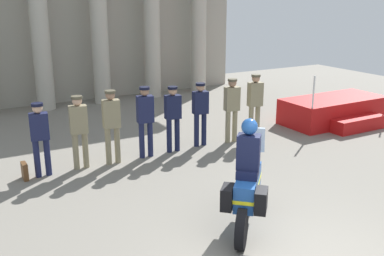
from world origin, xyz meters
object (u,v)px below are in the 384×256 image
(officer_in_row_6, at_px, (232,105))
(motorcycle_with_rider, at_px, (248,184))
(reviewing_stand, at_px, (335,111))
(officer_in_row_0, at_px, (40,134))
(officer_in_row_1, at_px, (79,126))
(officer_in_row_2, at_px, (112,121))
(officer_in_row_3, at_px, (145,116))
(officer_in_row_7, at_px, (255,101))
(briefcase_on_ground, at_px, (25,171))
(officer_in_row_4, at_px, (173,114))
(officer_in_row_5, at_px, (200,109))

(officer_in_row_6, bearing_deg, motorcycle_with_rider, 66.79)
(reviewing_stand, bearing_deg, officer_in_row_0, 179.55)
(officer_in_row_1, height_order, officer_in_row_2, officer_in_row_2)
(reviewing_stand, xyz_separation_m, motorcycle_with_rider, (-6.17, -3.91, 0.43))
(officer_in_row_0, distance_m, officer_in_row_3, 2.41)
(officer_in_row_2, relative_size, officer_in_row_6, 1.02)
(officer_in_row_0, bearing_deg, officer_in_row_2, -172.98)
(reviewing_stand, relative_size, officer_in_row_3, 1.87)
(officer_in_row_2, xyz_separation_m, officer_in_row_7, (4.01, -0.02, 0.01))
(briefcase_on_ground, bearing_deg, officer_in_row_2, -0.91)
(officer_in_row_3, bearing_deg, officer_in_row_4, -169.55)
(officer_in_row_6, xyz_separation_m, motorcycle_with_rider, (-2.38, -3.93, -0.20))
(officer_in_row_2, bearing_deg, motorcycle_with_rider, 110.59)
(officer_in_row_0, xyz_separation_m, officer_in_row_4, (3.16, 0.03, 0.02))
(officer_in_row_3, bearing_deg, officer_in_row_1, 6.56)
(officer_in_row_1, distance_m, officer_in_row_2, 0.73)
(officer_in_row_1, relative_size, officer_in_row_7, 0.95)
(officer_in_row_1, distance_m, briefcase_on_ground, 1.46)
(officer_in_row_2, distance_m, briefcase_on_ground, 2.12)
(officer_in_row_3, relative_size, officer_in_row_6, 1.01)
(officer_in_row_4, relative_size, officer_in_row_5, 1.00)
(officer_in_row_0, xyz_separation_m, motorcycle_with_rider, (2.46, -3.98, -0.15))
(motorcycle_with_rider, bearing_deg, officer_in_row_2, 55.66)
(officer_in_row_6, relative_size, motorcycle_with_rider, 0.89)
(officer_in_row_1, bearing_deg, briefcase_on_ground, 9.55)
(officer_in_row_5, distance_m, briefcase_on_ground, 4.42)
(officer_in_row_1, xyz_separation_m, officer_in_row_6, (3.99, -0.09, 0.02))
(officer_in_row_0, bearing_deg, officer_in_row_6, -172.61)
(officer_in_row_3, xyz_separation_m, officer_in_row_7, (3.17, -0.04, 0.02))
(officer_in_row_7, bearing_deg, briefcase_on_ground, 7.49)
(reviewing_stand, height_order, officer_in_row_1, reviewing_stand)
(officer_in_row_3, relative_size, motorcycle_with_rider, 0.90)
(officer_in_row_0, relative_size, motorcycle_with_rider, 0.85)
(officer_in_row_4, relative_size, briefcase_on_ground, 4.56)
(officer_in_row_4, distance_m, briefcase_on_ground, 3.62)
(reviewing_stand, bearing_deg, officer_in_row_3, 179.37)
(officer_in_row_2, relative_size, motorcycle_with_rider, 0.90)
(officer_in_row_0, relative_size, officer_in_row_5, 0.98)
(officer_in_row_4, bearing_deg, officer_in_row_3, 10.45)
(officer_in_row_0, bearing_deg, officer_in_row_4, -171.44)
(officer_in_row_3, relative_size, officer_in_row_7, 0.98)
(officer_in_row_1, distance_m, officer_in_row_4, 2.32)
(officer_in_row_0, xyz_separation_m, briefcase_on_ground, (-0.38, 0.01, -0.77))
(officer_in_row_4, bearing_deg, reviewing_stand, -173.09)
(officer_in_row_3, height_order, officer_in_row_4, officer_in_row_3)
(officer_in_row_7, distance_m, briefcase_on_ground, 6.02)
(reviewing_stand, bearing_deg, motorcycle_with_rider, -147.62)
(officer_in_row_4, distance_m, motorcycle_with_rider, 4.07)
(officer_in_row_6, xyz_separation_m, briefcase_on_ground, (-5.21, 0.05, -0.82))
(officer_in_row_0, distance_m, officer_in_row_2, 1.57)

